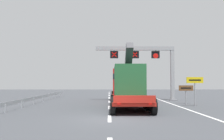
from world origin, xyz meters
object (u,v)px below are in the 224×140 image
Objects in this scene: overhead_lane_gantry at (146,58)px; heavy_haul_truck_red at (126,84)px; exit_sign_yellow at (195,84)px; tourist_info_sign_brown at (186,90)px.

overhead_lane_gantry is 6.51m from heavy_haul_truck_red.
heavy_haul_truck_red is at bearing -118.92° from overhead_lane_gantry.
overhead_lane_gantry is 3.68× the size of exit_sign_yellow.
heavy_haul_truck_red is 5.40× the size of exit_sign_yellow.
tourist_info_sign_brown is at bearing 2.36° from heavy_haul_truck_red.
tourist_info_sign_brown is (3.14, -4.77, -3.70)m from overhead_lane_gantry.
heavy_haul_truck_red reaches higher than tourist_info_sign_brown.
exit_sign_yellow reaches higher than tourist_info_sign_brown.
exit_sign_yellow is (3.24, -6.92, -3.10)m from overhead_lane_gantry.
overhead_lane_gantry reaches higher than tourist_info_sign_brown.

